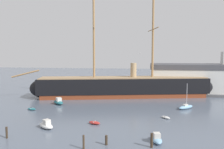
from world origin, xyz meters
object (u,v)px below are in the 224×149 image
motorboat_alongside_bow (58,102)px  mooring_piling_right_pair (7,133)px  mooring_piling_midwater (152,140)px  dockside_warehouse_right (210,79)px  sailboat_alongside_stern (186,107)px  mooring_piling_left_pair (106,140)px  dinghy_mid_left (32,109)px  motorboat_foreground_left (46,125)px  motorboat_distant_centre (133,88)px  motorboat_foreground_right (157,139)px  motorboat_far_right (206,95)px  dinghy_near_centre (94,123)px  dinghy_mid_right (166,117)px  mooring_piling_nearest (84,142)px  tall_ship (123,87)px  seagull_in_flight (140,53)px  sailboat_far_left (46,90)px

motorboat_alongside_bow → mooring_piling_right_pair: 26.97m
mooring_piling_midwater → dockside_warehouse_right: size_ratio=0.05×
sailboat_alongside_stern → mooring_piling_left_pair: 31.53m
dinghy_mid_left → dockside_warehouse_right: size_ratio=0.06×
motorboat_foreground_left → motorboat_distant_centre: bearing=75.2°
motorboat_foreground_right → motorboat_far_right: (18.12, 44.07, -0.13)m
motorboat_far_right → motorboat_distant_centre: size_ratio=0.71×
motorboat_foreground_left → motorboat_distant_centre: motorboat_distant_centre is taller
dinghy_near_centre → dinghy_mid_right: 16.23m
mooring_piling_nearest → mooring_piling_left_pair: bearing=34.0°
tall_ship → dockside_warehouse_right: (30.78, 12.59, 1.84)m
tall_ship → sailboat_alongside_stern: size_ratio=9.86×
motorboat_foreground_right → mooring_piling_nearest: mooring_piling_nearest is taller
dinghy_near_centre → seagull_in_flight: seagull_in_flight is taller
sailboat_alongside_stern → sailboat_far_left: 54.55m
sailboat_far_left → seagull_in_flight: (37.55, -21.70, 14.36)m
motorboat_foreground_right → mooring_piling_left_pair: motorboat_foreground_right is taller
dinghy_mid_left → sailboat_far_left: sailboat_far_left is taller
motorboat_alongside_bow → motorboat_far_right: (45.15, 19.46, -0.26)m
dinghy_mid_right → mooring_piling_nearest: mooring_piling_nearest is taller
dinghy_mid_left → mooring_piling_nearest: 29.43m
mooring_piling_nearest → mooring_piling_right_pair: bearing=170.8°
motorboat_distant_centre → mooring_piling_right_pair: mooring_piling_right_pair is taller
tall_ship → dinghy_mid_left: 30.96m
mooring_piling_midwater → dockside_warehouse_right: 58.41m
mooring_piling_right_pair → seagull_in_flight: 37.51m
motorboat_far_right → mooring_piling_nearest: (-29.18, -48.69, 0.65)m
motorboat_distant_centre → tall_ship: bearing=-97.8°
motorboat_foreground_right → mooring_piling_midwater: mooring_piling_midwater is taller
dinghy_near_centre → sailboat_far_left: bearing=126.6°
mooring_piling_left_pair → mooring_piling_right_pair: mooring_piling_right_pair is taller
dinghy_near_centre → mooring_piling_nearest: 12.48m
mooring_piling_right_pair → motorboat_alongside_bow: bearing=93.5°
tall_ship → motorboat_foreground_left: size_ratio=15.07×
mooring_piling_nearest → mooring_piling_left_pair: mooring_piling_nearest is taller
motorboat_foreground_left → dockside_warehouse_right: bearing=48.7°
motorboat_foreground_left → motorboat_foreground_right: size_ratio=1.08×
motorboat_foreground_right → dinghy_near_centre: bearing=147.8°
mooring_piling_nearest → mooring_piling_right_pair: 14.52m
sailboat_far_left → dinghy_mid_right: bearing=-36.5°
dinghy_near_centre → dinghy_mid_left: size_ratio=1.06×
motorboat_alongside_bow → motorboat_foreground_right: bearing=-42.3°
mooring_piling_nearest → mooring_piling_midwater: 10.48m
mooring_piling_right_pair → motorboat_foreground_left: bearing=54.6°
mooring_piling_nearest → motorboat_foreground_left: bearing=139.9°
dinghy_near_centre → dockside_warehouse_right: 55.34m
dockside_warehouse_right → seagull_in_flight: size_ratio=52.54×
dinghy_mid_right → mooring_piling_nearest: size_ratio=1.05×
seagull_in_flight → motorboat_far_right: bearing=40.8°
motorboat_foreground_right → dockside_warehouse_right: (21.02, 51.64, 4.77)m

